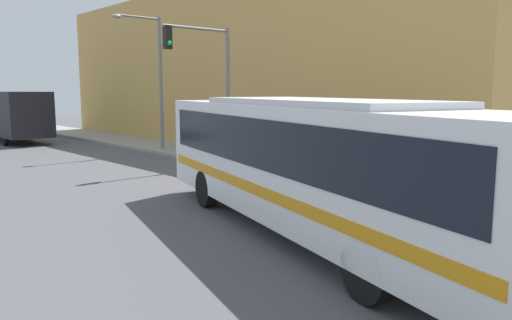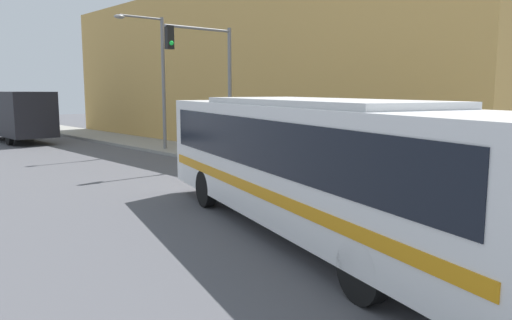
{
  "view_description": "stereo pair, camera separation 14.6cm",
  "coord_description": "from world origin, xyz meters",
  "px_view_note": "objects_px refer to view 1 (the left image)",
  "views": [
    {
      "loc": [
        -8.55,
        -5.79,
        3.24
      ],
      "look_at": [
        0.61,
        4.32,
        1.31
      ],
      "focal_mm": 35.0,
      "sensor_mm": 36.0,
      "label": 1
    },
    {
      "loc": [
        -8.44,
        -5.89,
        3.24
      ],
      "look_at": [
        0.61,
        4.32,
        1.31
      ],
      "focal_mm": 35.0,
      "sensor_mm": 36.0,
      "label": 2
    }
  ],
  "objects_px": {
    "fire_hydrant": "(326,168)",
    "traffic_light_pole": "(208,70)",
    "pedestrian_near_corner": "(291,145)",
    "street_lamp": "(154,71)",
    "pedestrian_mid_block": "(321,148)",
    "city_bus": "(314,158)",
    "parking_meter": "(240,144)",
    "delivery_truck": "(13,115)"
  },
  "relations": [
    {
      "from": "street_lamp",
      "to": "pedestrian_mid_block",
      "type": "xyz_separation_m",
      "value": [
        1.3,
        -10.15,
        -3.21
      ]
    },
    {
      "from": "fire_hydrant",
      "to": "traffic_light_pole",
      "type": "bearing_deg",
      "value": 99.19
    },
    {
      "from": "fire_hydrant",
      "to": "city_bus",
      "type": "bearing_deg",
      "value": -142.33
    },
    {
      "from": "delivery_truck",
      "to": "parking_meter",
      "type": "height_order",
      "value": "delivery_truck"
    },
    {
      "from": "traffic_light_pole",
      "to": "street_lamp",
      "type": "relative_size",
      "value": 0.85
    },
    {
      "from": "parking_meter",
      "to": "street_lamp",
      "type": "relative_size",
      "value": 0.18
    },
    {
      "from": "parking_meter",
      "to": "street_lamp",
      "type": "distance_m",
      "value": 7.4
    },
    {
      "from": "street_lamp",
      "to": "delivery_truck",
      "type": "bearing_deg",
      "value": 110.61
    },
    {
      "from": "street_lamp",
      "to": "pedestrian_near_corner",
      "type": "bearing_deg",
      "value": -81.31
    },
    {
      "from": "pedestrian_near_corner",
      "to": "city_bus",
      "type": "bearing_deg",
      "value": -133.27
    },
    {
      "from": "city_bus",
      "to": "parking_meter",
      "type": "bearing_deg",
      "value": 74.71
    },
    {
      "from": "delivery_truck",
      "to": "pedestrian_mid_block",
      "type": "height_order",
      "value": "delivery_truck"
    },
    {
      "from": "pedestrian_mid_block",
      "to": "fire_hydrant",
      "type": "bearing_deg",
      "value": -133.85
    },
    {
      "from": "fire_hydrant",
      "to": "street_lamp",
      "type": "bearing_deg",
      "value": 90.66
    },
    {
      "from": "delivery_truck",
      "to": "fire_hydrant",
      "type": "height_order",
      "value": "delivery_truck"
    },
    {
      "from": "city_bus",
      "to": "pedestrian_near_corner",
      "type": "relative_size",
      "value": 7.76
    },
    {
      "from": "pedestrian_near_corner",
      "to": "fire_hydrant",
      "type": "bearing_deg",
      "value": -112.43
    },
    {
      "from": "delivery_truck",
      "to": "street_lamp",
      "type": "xyz_separation_m",
      "value": [
        3.89,
        -10.35,
        2.52
      ]
    },
    {
      "from": "traffic_light_pole",
      "to": "street_lamp",
      "type": "distance_m",
      "value": 5.71
    },
    {
      "from": "city_bus",
      "to": "pedestrian_mid_block",
      "type": "relative_size",
      "value": 7.37
    },
    {
      "from": "traffic_light_pole",
      "to": "pedestrian_mid_block",
      "type": "bearing_deg",
      "value": -65.03
    },
    {
      "from": "pedestrian_mid_block",
      "to": "pedestrian_near_corner",
      "type": "bearing_deg",
      "value": 89.96
    },
    {
      "from": "city_bus",
      "to": "delivery_truck",
      "type": "distance_m",
      "value": 26.0
    },
    {
      "from": "fire_hydrant",
      "to": "traffic_light_pole",
      "type": "relative_size",
      "value": 0.12
    },
    {
      "from": "delivery_truck",
      "to": "street_lamp",
      "type": "height_order",
      "value": "street_lamp"
    },
    {
      "from": "traffic_light_pole",
      "to": "parking_meter",
      "type": "relative_size",
      "value": 4.78
    },
    {
      "from": "city_bus",
      "to": "parking_meter",
      "type": "distance_m",
      "value": 10.54
    },
    {
      "from": "parking_meter",
      "to": "pedestrian_mid_block",
      "type": "distance_m",
      "value": 3.69
    },
    {
      "from": "fire_hydrant",
      "to": "street_lamp",
      "type": "xyz_separation_m",
      "value": [
        -0.13,
        11.37,
        3.73
      ]
    },
    {
      "from": "parking_meter",
      "to": "pedestrian_near_corner",
      "type": "relative_size",
      "value": 0.75
    },
    {
      "from": "delivery_truck",
      "to": "street_lamp",
      "type": "bearing_deg",
      "value": -69.39
    },
    {
      "from": "delivery_truck",
      "to": "fire_hydrant",
      "type": "relative_size",
      "value": 11.83
    },
    {
      "from": "pedestrian_mid_block",
      "to": "city_bus",
      "type": "bearing_deg",
      "value": -140.67
    },
    {
      "from": "delivery_truck",
      "to": "city_bus",
      "type": "bearing_deg",
      "value": -93.24
    },
    {
      "from": "pedestrian_near_corner",
      "to": "traffic_light_pole",
      "type": "bearing_deg",
      "value": 126.05
    },
    {
      "from": "pedestrian_near_corner",
      "to": "parking_meter",
      "type": "bearing_deg",
      "value": 121.95
    },
    {
      "from": "traffic_light_pole",
      "to": "parking_meter",
      "type": "distance_m",
      "value": 3.36
    },
    {
      "from": "traffic_light_pole",
      "to": "pedestrian_near_corner",
      "type": "xyz_separation_m",
      "value": [
        2.1,
        -2.88,
        -3.09
      ]
    },
    {
      "from": "delivery_truck",
      "to": "pedestrian_mid_block",
      "type": "xyz_separation_m",
      "value": [
        5.19,
        -20.5,
        -0.69
      ]
    },
    {
      "from": "street_lamp",
      "to": "pedestrian_near_corner",
      "type": "relative_size",
      "value": 4.26
    },
    {
      "from": "city_bus",
      "to": "fire_hydrant",
      "type": "height_order",
      "value": "city_bus"
    },
    {
      "from": "delivery_truck",
      "to": "street_lamp",
      "type": "distance_m",
      "value": 11.34
    }
  ]
}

